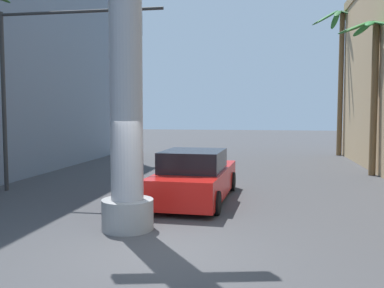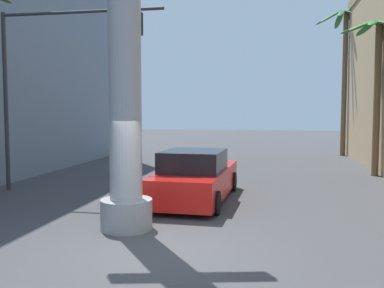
{
  "view_description": "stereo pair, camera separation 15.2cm",
  "coord_description": "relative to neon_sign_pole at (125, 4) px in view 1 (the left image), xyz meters",
  "views": [
    {
      "loc": [
        2.04,
        -7.82,
        2.71
      ],
      "look_at": [
        0.0,
        3.95,
        1.8
      ],
      "focal_mm": 40.0,
      "sensor_mm": 36.0,
      "label": 1
    },
    {
      "loc": [
        2.19,
        -7.8,
        2.71
      ],
      "look_at": [
        0.0,
        3.95,
        1.8
      ],
      "focal_mm": 40.0,
      "sensor_mm": 36.0,
      "label": 2
    }
  ],
  "objects": [
    {
      "name": "ground_plane",
      "position": [
        1.06,
        8.56,
        -5.09
      ],
      "size": [
        90.29,
        90.29,
        0.0
      ],
      "primitive_type": "plane",
      "color": "#424244"
    },
    {
      "name": "neon_sign_pole",
      "position": [
        0.0,
        0.0,
        0.0
      ],
      "size": [
        2.98,
        1.19,
        11.0
      ],
      "color": "#9E9EA3",
      "rests_on": "ground"
    },
    {
      "name": "traffic_light_mast",
      "position": [
        -3.94,
        3.97,
        -0.81
      ],
      "size": [
        5.64,
        0.32,
        6.02
      ],
      "color": "#333333",
      "rests_on": "ground"
    },
    {
      "name": "car_lead",
      "position": [
        1.0,
        3.42,
        -4.39
      ],
      "size": [
        2.16,
        5.06,
        1.56
      ],
      "color": "black",
      "rests_on": "ground"
    },
    {
      "name": "palm_tree_far_right",
      "position": [
        7.54,
        18.37,
        0.82
      ],
      "size": [
        3.25,
        3.29,
        8.9
      ],
      "color": "brown",
      "rests_on": "ground"
    },
    {
      "name": "palm_tree_mid_right",
      "position": [
        7.51,
        9.97,
        -0.52
      ],
      "size": [
        2.72,
        2.75,
        6.57
      ],
      "color": "brown",
      "rests_on": "ground"
    }
  ]
}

